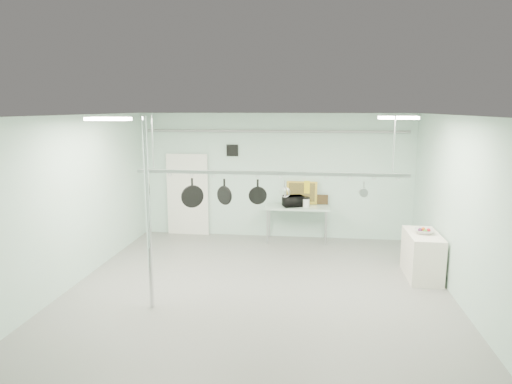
# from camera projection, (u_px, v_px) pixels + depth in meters

# --- Properties ---
(floor) EXTENTS (8.00, 8.00, 0.00)m
(floor) POSITION_uv_depth(u_px,v_px,m) (256.00, 297.00, 8.12)
(floor) COLOR gray
(floor) RESTS_ON ground
(ceiling) EXTENTS (7.00, 8.00, 0.02)m
(ceiling) POSITION_uv_depth(u_px,v_px,m) (256.00, 116.00, 7.54)
(ceiling) COLOR silver
(ceiling) RESTS_ON back_wall
(back_wall) EXTENTS (7.00, 0.02, 3.20)m
(back_wall) POSITION_uv_depth(u_px,v_px,m) (275.00, 176.00, 11.73)
(back_wall) COLOR #A9CBBB
(back_wall) RESTS_ON floor
(right_wall) EXTENTS (0.02, 8.00, 3.20)m
(right_wall) POSITION_uv_depth(u_px,v_px,m) (469.00, 216.00, 7.41)
(right_wall) COLOR #A9CBBB
(right_wall) RESTS_ON floor
(door) EXTENTS (1.10, 0.10, 2.20)m
(door) POSITION_uv_depth(u_px,v_px,m) (188.00, 195.00, 12.05)
(door) COLOR silver
(door) RESTS_ON floor
(wall_vent) EXTENTS (0.30, 0.04, 0.30)m
(wall_vent) POSITION_uv_depth(u_px,v_px,m) (232.00, 150.00, 11.72)
(wall_vent) COLOR black
(wall_vent) RESTS_ON back_wall
(conduit_pipe) EXTENTS (6.60, 0.07, 0.07)m
(conduit_pipe) POSITION_uv_depth(u_px,v_px,m) (275.00, 131.00, 11.43)
(conduit_pipe) COLOR gray
(conduit_pipe) RESTS_ON back_wall
(chrome_pole) EXTENTS (0.08, 0.08, 3.20)m
(chrome_pole) POSITION_uv_depth(u_px,v_px,m) (148.00, 215.00, 7.45)
(chrome_pole) COLOR silver
(chrome_pole) RESTS_ON floor
(prep_table) EXTENTS (1.60, 0.70, 0.91)m
(prep_table) POSITION_uv_depth(u_px,v_px,m) (297.00, 209.00, 11.41)
(prep_table) COLOR #99B4A0
(prep_table) RESTS_ON floor
(side_cabinet) EXTENTS (0.60, 1.20, 0.90)m
(side_cabinet) POSITION_uv_depth(u_px,v_px,m) (422.00, 255.00, 9.03)
(side_cabinet) COLOR silver
(side_cabinet) RESTS_ON floor
(pot_rack) EXTENTS (4.80, 0.06, 1.00)m
(pot_rack) POSITION_uv_depth(u_px,v_px,m) (269.00, 171.00, 7.99)
(pot_rack) COLOR #B7B7BC
(pot_rack) RESTS_ON ceiling
(light_panel_left) EXTENTS (0.65, 0.30, 0.05)m
(light_panel_left) POSITION_uv_depth(u_px,v_px,m) (108.00, 119.00, 7.03)
(light_panel_left) COLOR white
(light_panel_left) RESTS_ON ceiling
(light_panel_right) EXTENTS (0.65, 0.30, 0.05)m
(light_panel_right) POSITION_uv_depth(u_px,v_px,m) (398.00, 118.00, 7.85)
(light_panel_right) COLOR white
(light_panel_right) RESTS_ON ceiling
(microwave) EXTENTS (0.57, 0.48, 0.27)m
(microwave) POSITION_uv_depth(u_px,v_px,m) (293.00, 201.00, 11.35)
(microwave) COLOR black
(microwave) RESTS_ON prep_table
(coffee_canister) EXTENTS (0.22, 0.22, 0.21)m
(coffee_canister) POSITION_uv_depth(u_px,v_px,m) (306.00, 203.00, 11.29)
(coffee_canister) COLOR silver
(coffee_canister) RESTS_ON prep_table
(painting_large) EXTENTS (0.78, 0.16, 0.58)m
(painting_large) POSITION_uv_depth(u_px,v_px,m) (302.00, 193.00, 11.63)
(painting_large) COLOR gold
(painting_large) RESTS_ON prep_table
(painting_small) EXTENTS (0.30, 0.08, 0.25)m
(painting_small) POSITION_uv_depth(u_px,v_px,m) (322.00, 200.00, 11.60)
(painting_small) COLOR #352512
(painting_small) RESTS_ON prep_table
(fruit_bowl) EXTENTS (0.40, 0.40, 0.09)m
(fruit_bowl) POSITION_uv_depth(u_px,v_px,m) (424.00, 231.00, 8.93)
(fruit_bowl) COLOR silver
(fruit_bowl) RESTS_ON side_cabinet
(skillet_left) EXTENTS (0.39, 0.25, 0.55)m
(skillet_left) POSITION_uv_depth(u_px,v_px,m) (192.00, 193.00, 8.23)
(skillet_left) COLOR black
(skillet_left) RESTS_ON pot_rack
(skillet_mid) EXTENTS (0.32, 0.23, 0.47)m
(skillet_mid) POSITION_uv_depth(u_px,v_px,m) (224.00, 192.00, 8.15)
(skillet_mid) COLOR black
(skillet_mid) RESTS_ON pot_rack
(skillet_right) EXTENTS (0.33, 0.12, 0.43)m
(skillet_right) POSITION_uv_depth(u_px,v_px,m) (258.00, 191.00, 8.08)
(skillet_right) COLOR black
(skillet_right) RESTS_ON pot_rack
(whisk) EXTENTS (0.23, 0.23, 0.34)m
(whisk) POSITION_uv_depth(u_px,v_px,m) (285.00, 190.00, 8.01)
(whisk) COLOR #BBBDC1
(whisk) RESTS_ON pot_rack
(grater) EXTENTS (0.10, 0.04, 0.24)m
(grater) POSITION_uv_depth(u_px,v_px,m) (307.00, 187.00, 7.96)
(grater) COLOR gold
(grater) RESTS_ON pot_rack
(saucepan) EXTENTS (0.17, 0.14, 0.28)m
(saucepan) POSITION_uv_depth(u_px,v_px,m) (364.00, 189.00, 7.84)
(saucepan) COLOR #B4B6B9
(saucepan) RESTS_ON pot_rack
(fruit_cluster) EXTENTS (0.24, 0.24, 0.09)m
(fruit_cluster) POSITION_uv_depth(u_px,v_px,m) (424.00, 229.00, 8.92)
(fruit_cluster) COLOR #A80F1D
(fruit_cluster) RESTS_ON fruit_bowl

